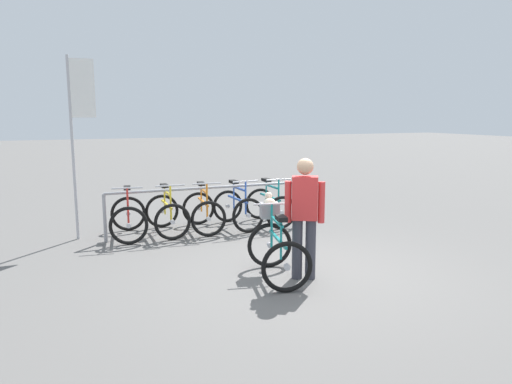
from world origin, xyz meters
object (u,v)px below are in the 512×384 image
(racked_bike_yellow, at_px, (167,214))
(person_with_featured_bike, at_px, (304,213))
(racked_bike_teal, at_px, (270,206))
(racked_bike_orange, at_px, (203,211))
(racked_bike_blue, at_px, (238,209))
(banner_flag, at_px, (79,113))
(racked_bike_red, at_px, (128,217))
(featured_bicycle, at_px, (276,242))

(racked_bike_yellow, distance_m, person_with_featured_bike, 3.42)
(racked_bike_teal, bearing_deg, racked_bike_orange, 178.68)
(racked_bike_orange, distance_m, racked_bike_blue, 0.70)
(racked_bike_blue, distance_m, person_with_featured_bike, 3.20)
(racked_bike_teal, xyz_separation_m, person_with_featured_bike, (-0.97, -3.13, 0.54))
(racked_bike_orange, height_order, banner_flag, banner_flag)
(racked_bike_blue, relative_size, racked_bike_teal, 1.02)
(racked_bike_yellow, bearing_deg, person_with_featured_bike, -70.40)
(racked_bike_red, height_order, racked_bike_yellow, same)
(featured_bicycle, height_order, person_with_featured_bike, person_with_featured_bike)
(racked_bike_teal, xyz_separation_m, banner_flag, (-3.53, 0.30, 1.86))
(racked_bike_yellow, distance_m, racked_bike_teal, 2.10)
(featured_bicycle, height_order, banner_flag, banner_flag)
(racked_bike_red, bearing_deg, racked_bike_blue, -1.32)
(racked_bike_yellow, bearing_deg, racked_bike_red, 178.68)
(featured_bicycle, xyz_separation_m, person_with_featured_bike, (0.30, -0.25, 0.42))
(racked_bike_red, distance_m, banner_flag, 2.01)
(racked_bike_red, height_order, featured_bicycle, featured_bicycle)
(racked_bike_teal, relative_size, featured_bicycle, 0.89)
(racked_bike_yellow, relative_size, racked_bike_teal, 0.99)
(racked_bike_red, relative_size, racked_bike_orange, 1.03)
(racked_bike_yellow, xyz_separation_m, banner_flag, (-1.43, 0.25, 1.86))
(racked_bike_yellow, height_order, person_with_featured_bike, person_with_featured_bike)
(racked_bike_orange, xyz_separation_m, racked_bike_blue, (0.70, -0.02, 0.00))
(banner_flag, bearing_deg, racked_bike_blue, -5.80)
(racked_bike_yellow, distance_m, racked_bike_orange, 0.70)
(racked_bike_yellow, distance_m, banner_flag, 2.36)
(racked_bike_blue, bearing_deg, person_with_featured_bike, -94.88)
(racked_bike_orange, bearing_deg, racked_bike_teal, -1.32)
(racked_bike_red, bearing_deg, banner_flag, 161.81)
(banner_flag, bearing_deg, racked_bike_orange, -7.26)
(racked_bike_red, xyz_separation_m, racked_bike_orange, (1.40, -0.03, 0.00))
(racked_bike_orange, relative_size, racked_bike_teal, 1.05)
(featured_bicycle, distance_m, person_with_featured_bike, 0.58)
(racked_bike_teal, xyz_separation_m, featured_bicycle, (-1.27, -2.88, 0.12))
(racked_bike_yellow, relative_size, banner_flag, 0.35)
(racked_bike_orange, height_order, racked_bike_teal, same)
(racked_bike_red, bearing_deg, racked_bike_teal, -1.32)
(racked_bike_yellow, xyz_separation_m, racked_bike_blue, (1.40, -0.03, 0.00))
(racked_bike_teal, height_order, banner_flag, banner_flag)
(racked_bike_teal, relative_size, banner_flag, 0.35)
(person_with_featured_bike, bearing_deg, racked_bike_yellow, 109.60)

